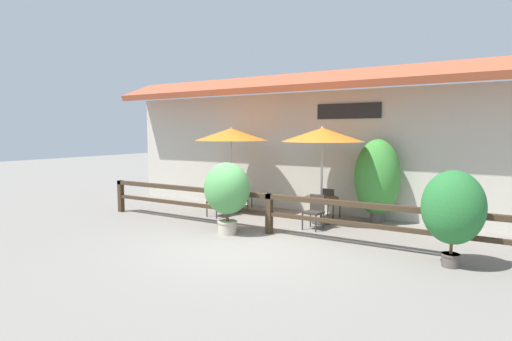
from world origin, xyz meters
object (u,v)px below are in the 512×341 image
at_px(patio_umbrella_middle, 322,135).
at_px(potted_plant_tall_tropical, 453,208).
at_px(chair_near_streetside, 218,200).
at_px(patio_umbrella_near, 231,135).
at_px(dining_table_middle, 321,202).
at_px(potted_plant_entrance_palm, 227,190).
at_px(potted_plant_small_flowering, 377,178).
at_px(chair_near_wallside, 243,194).
at_px(chair_middle_streetside, 315,210).
at_px(chair_middle_wallside, 329,202).
at_px(dining_table_near, 232,194).

distance_m(patio_umbrella_middle, potted_plant_tall_tropical, 4.06).
xyz_separation_m(chair_near_streetside, patio_umbrella_middle, (2.88, 0.67, 1.86)).
xyz_separation_m(patio_umbrella_near, patio_umbrella_middle, (2.85, 0.01, 0.00)).
height_order(dining_table_middle, potted_plant_entrance_palm, potted_plant_entrance_palm).
distance_m(dining_table_middle, potted_plant_tall_tropical, 3.89).
bearing_deg(potted_plant_small_flowering, chair_near_streetside, -159.45).
height_order(chair_near_wallside, dining_table_middle, chair_near_wallside).
relative_size(patio_umbrella_near, chair_middle_streetside, 3.00).
xyz_separation_m(patio_umbrella_near, chair_middle_streetside, (2.94, -0.65, -1.86)).
bearing_deg(chair_near_streetside, chair_middle_wallside, 33.19).
bearing_deg(chair_near_streetside, dining_table_middle, 21.24).
height_order(dining_table_near, chair_near_streetside, chair_near_streetside).
bearing_deg(potted_plant_entrance_palm, dining_table_near, 121.91).
distance_m(patio_umbrella_middle, potted_plant_small_flowering, 1.88).
distance_m(chair_near_wallside, potted_plant_tall_tropical, 6.70).
bearing_deg(potted_plant_entrance_palm, chair_middle_streetside, 43.72).
distance_m(chair_near_streetside, chair_middle_streetside, 2.97).
xyz_separation_m(chair_middle_streetside, potted_plant_tall_tropical, (3.18, -1.37, 0.59)).
bearing_deg(potted_plant_entrance_palm, dining_table_middle, 55.49).
bearing_deg(patio_umbrella_middle, potted_plant_entrance_palm, -124.51).
bearing_deg(potted_plant_tall_tropical, dining_table_near, 161.68).
bearing_deg(potted_plant_entrance_palm, potted_plant_tall_tropical, 1.72).
bearing_deg(patio_umbrella_near, patio_umbrella_middle, 0.29).
distance_m(dining_table_middle, chair_middle_streetside, 0.68).
bearing_deg(chair_middle_wallside, patio_umbrella_near, 22.83).
relative_size(chair_near_wallside, potted_plant_tall_tropical, 0.49).
distance_m(dining_table_middle, potted_plant_small_flowering, 1.63).
relative_size(patio_umbrella_near, potted_plant_tall_tropical, 1.46).
height_order(patio_umbrella_middle, chair_middle_wallside, patio_umbrella_middle).
bearing_deg(chair_near_wallside, patio_umbrella_middle, 154.65).
distance_m(dining_table_near, potted_plant_small_flowering, 4.21).
distance_m(chair_near_streetside, potted_plant_entrance_palm, 2.13).
relative_size(chair_near_wallside, potted_plant_small_flowering, 0.38).
distance_m(patio_umbrella_near, chair_middle_wallside, 3.45).
bearing_deg(patio_umbrella_middle, potted_plant_tall_tropical, -31.97).
height_order(dining_table_middle, chair_middle_wallside, chair_middle_wallside).
height_order(dining_table_near, potted_plant_small_flowering, potted_plant_small_flowering).
distance_m(patio_umbrella_near, dining_table_middle, 3.36).
height_order(dining_table_near, dining_table_middle, same).
bearing_deg(potted_plant_tall_tropical, dining_table_middle, 148.03).
height_order(dining_table_near, patio_umbrella_middle, patio_umbrella_middle).
bearing_deg(chair_middle_wallside, dining_table_near, 22.83).
distance_m(dining_table_near, patio_umbrella_middle, 3.36).
xyz_separation_m(chair_near_wallside, potted_plant_entrance_palm, (1.35, -2.82, 0.57)).
bearing_deg(potted_plant_small_flowering, patio_umbrella_middle, -144.52).
bearing_deg(dining_table_middle, patio_umbrella_middle, 0.00).
height_order(chair_middle_streetside, potted_plant_small_flowering, potted_plant_small_flowering).
relative_size(chair_middle_streetside, potted_plant_small_flowering, 0.38).
height_order(dining_table_near, chair_middle_streetside, chair_middle_streetside).
xyz_separation_m(chair_near_wallside, dining_table_middle, (2.85, -0.64, 0.08)).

